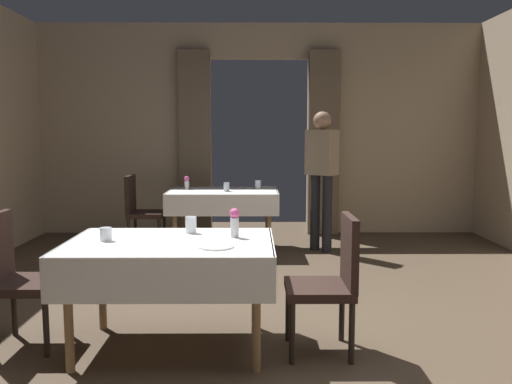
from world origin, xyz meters
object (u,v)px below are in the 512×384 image
at_px(plate_mid_c, 216,246).
at_px(chair_mid_right, 331,277).
at_px(glass_mid_d, 106,234).
at_px(person_waiter_by_doorway, 322,169).
at_px(flower_vase_mid, 235,222).
at_px(chair_mid_left, 15,273).
at_px(glass_far_c, 227,187).
at_px(dining_table_mid, 171,255).
at_px(dining_table_far, 223,198).
at_px(flower_vase_far, 187,182).
at_px(glass_mid_b, 191,225).
at_px(chair_far_left, 140,208).
at_px(glass_far_b, 258,184).

bearing_deg(plate_mid_c, chair_mid_right, 9.84).
relative_size(chair_mid_right, glass_mid_d, 10.36).
xyz_separation_m(glass_mid_d, person_waiter_by_doorway, (1.83, 2.97, 0.23)).
distance_m(flower_vase_mid, glass_mid_d, 0.87).
bearing_deg(chair_mid_left, glass_far_c, 65.61).
xyz_separation_m(dining_table_mid, person_waiter_by_doorway, (1.40, 2.97, 0.37)).
relative_size(dining_table_mid, dining_table_far, 1.02).
bearing_deg(flower_vase_far, person_waiter_by_doorway, -7.12).
bearing_deg(plate_mid_c, glass_mid_b, 113.95).
bearing_deg(chair_far_left, plate_mid_c, -70.38).
xyz_separation_m(flower_vase_mid, plate_mid_c, (-0.11, -0.32, -0.10)).
relative_size(flower_vase_mid, glass_far_b, 1.84).
relative_size(plate_mid_c, person_waiter_by_doorway, 0.14).
height_order(chair_far_left, glass_far_c, chair_far_left).
distance_m(glass_far_b, person_waiter_by_doorway, 0.85).
bearing_deg(flower_vase_mid, glass_far_c, 93.98).
relative_size(dining_table_far, glass_mid_b, 11.37).
relative_size(flower_vase_mid, flower_vase_far, 1.21).
bearing_deg(glass_far_b, chair_far_left, -177.19).
bearing_deg(glass_mid_b, chair_mid_right, -19.52).
height_order(dining_table_far, chair_far_left, chair_far_left).
distance_m(dining_table_far, flower_vase_mid, 2.94).
height_order(chair_far_left, plate_mid_c, chair_far_left).
relative_size(plate_mid_c, glass_far_b, 2.13).
distance_m(plate_mid_c, flower_vase_far, 3.43).
xyz_separation_m(chair_far_left, flower_vase_far, (0.59, 0.03, 0.32)).
height_order(glass_mid_b, person_waiter_by_doorway, person_waiter_by_doorway).
bearing_deg(chair_mid_right, dining_table_far, 106.00).
relative_size(dining_table_mid, glass_far_b, 12.63).
height_order(plate_mid_c, glass_far_c, glass_far_c).
height_order(chair_far_left, glass_mid_d, chair_far_left).
bearing_deg(glass_far_b, dining_table_mid, -100.87).
xyz_separation_m(dining_table_mid, glass_mid_b, (0.11, 0.28, 0.15)).
bearing_deg(glass_far_b, flower_vase_far, -177.09).
xyz_separation_m(chair_mid_right, chair_far_left, (-1.96, 3.22, 0.00)).
xyz_separation_m(flower_vase_mid, glass_mid_b, (-0.32, 0.16, -0.05)).
xyz_separation_m(plate_mid_c, glass_mid_d, (-0.75, 0.20, 0.04)).
relative_size(dining_table_far, chair_far_left, 1.46).
xyz_separation_m(flower_vase_far, glass_far_c, (0.52, -0.24, -0.04)).
bearing_deg(glass_mid_d, chair_mid_left, 176.02).
height_order(flower_vase_far, glass_far_c, flower_vase_far).
height_order(flower_vase_mid, glass_mid_b, flower_vase_mid).
distance_m(dining_table_far, glass_far_c, 0.19).
bearing_deg(dining_table_far, chair_mid_right, -74.00).
bearing_deg(glass_far_c, glass_far_b, 36.60).
bearing_deg(chair_mid_right, chair_mid_left, 176.89).
xyz_separation_m(glass_mid_b, glass_far_b, (0.51, 2.95, -0.00)).
bearing_deg(chair_mid_right, person_waiter_by_doorway, 83.98).
xyz_separation_m(chair_mid_left, plate_mid_c, (1.40, -0.25, 0.24)).
height_order(flower_vase_mid, person_waiter_by_doorway, person_waiter_by_doorway).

